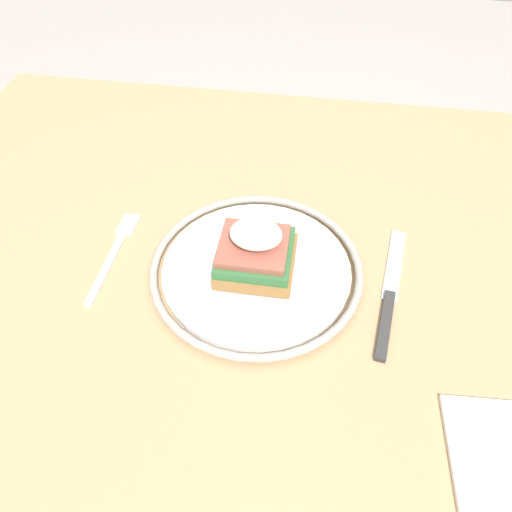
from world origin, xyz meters
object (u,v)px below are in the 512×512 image
(napkin, at_px, (507,456))
(fork, at_px, (115,252))
(sandwich, at_px, (255,251))
(plate, at_px, (256,271))
(knife, at_px, (389,300))

(napkin, bearing_deg, fork, 156.87)
(sandwich, distance_m, napkin, 0.32)
(plate, bearing_deg, knife, -5.53)
(plate, relative_size, sandwich, 2.87)
(sandwich, bearing_deg, knife, -6.22)
(plate, xyz_separation_m, knife, (0.16, -0.02, -0.01))
(plate, distance_m, sandwich, 0.03)
(sandwich, height_order, fork, sandwich)
(sandwich, bearing_deg, plate, -64.53)
(sandwich, xyz_separation_m, knife, (0.16, -0.02, -0.04))
(fork, relative_size, napkin, 1.42)
(fork, xyz_separation_m, knife, (0.34, -0.02, 0.00))
(sandwich, bearing_deg, fork, 177.83)
(plate, relative_size, knife, 1.29)
(fork, bearing_deg, knife, -4.08)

